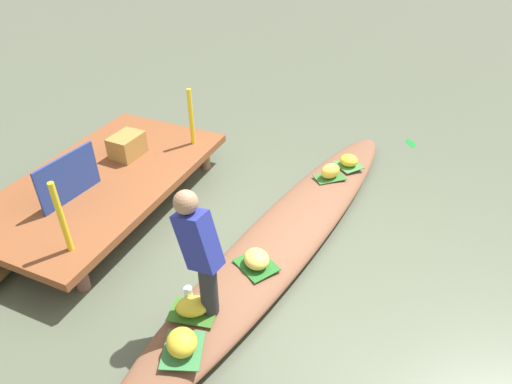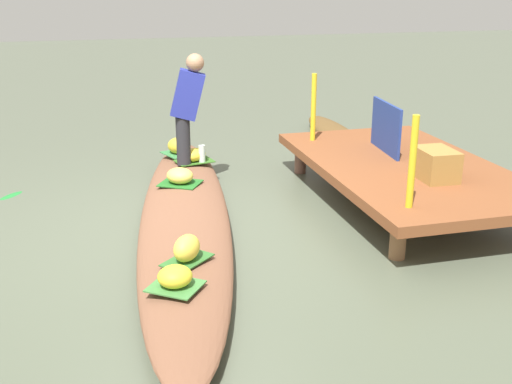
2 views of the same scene
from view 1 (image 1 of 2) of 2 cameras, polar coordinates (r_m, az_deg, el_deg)
The scene contains 20 objects.
canal_water at distance 5.20m, azimuth 3.63°, elevation -6.67°, with size 40.00×40.00×0.00m, color #515846.
dock_platform at distance 5.91m, azimuth -18.84°, elevation 1.44°, with size 3.20×1.80×0.42m.
vendor_boat at distance 5.12m, azimuth 3.68°, elevation -5.67°, with size 5.46×0.83×0.24m, color brown.
leaf_mat_0 at distance 4.21m, azimuth -8.00°, elevation -14.88°, with size 0.42×0.29×0.01m, color #346721.
banana_bunch_0 at distance 4.16m, azimuth -8.09°, elevation -14.21°, with size 0.30×0.22×0.15m, color yellow.
leaf_mat_1 at distance 3.98m, azimuth -9.29°, elevation -19.20°, with size 0.39×0.33×0.01m, color #357940.
banana_bunch_1 at distance 3.90m, azimuth -9.43°, elevation -18.35°, with size 0.28×0.25×0.20m, color gold.
leaf_mat_2 at distance 5.94m, azimuth 9.35°, elevation 1.85°, with size 0.39×0.24×0.01m, color #30672A.
banana_bunch_2 at distance 5.89m, azimuth 9.44°, elevation 2.65°, with size 0.28×0.18×0.20m, color yellow.
leaf_mat_3 at distance 4.59m, azimuth 0.06°, elevation -9.25°, with size 0.40×0.33×0.01m, color #226422.
banana_bunch_3 at distance 4.53m, azimuth 0.06°, elevation -8.51°, with size 0.29×0.25×0.17m, color #EACF55.
leaf_mat_4 at distance 6.25m, azimuth 11.64°, elevation 3.37°, with size 0.34×0.30×0.01m, color #3F7A3A.
banana_bunch_4 at distance 6.22m, azimuth 11.72°, elevation 3.96°, with size 0.24×0.23×0.15m, color yellow.
vendor_person at distance 3.74m, azimuth -7.19°, elevation -7.26°, with size 0.24×0.43×1.25m.
water_bottle at distance 4.21m, azimuth -8.56°, elevation -12.96°, with size 0.08×0.08×0.21m, color silver.
market_banner at distance 5.45m, azimuth -22.77°, elevation 1.69°, with size 0.81×0.03×0.55m, color navy.
railing_post_west at distance 4.62m, azimuth -23.53°, elevation -3.02°, with size 0.06×0.06×0.79m, color yellow.
railing_post_east at distance 6.18m, azimuth -8.26°, elevation 9.42°, with size 0.06×0.06×0.79m, color yellow.
produce_crate at distance 6.17m, azimuth -16.08°, elevation 5.70°, with size 0.44×0.32×0.30m, color olive.
drifting_plant_0 at distance 7.58m, azimuth 19.11°, elevation 5.90°, with size 0.31×0.13×0.01m, color #157427.
Camera 1 is at (-3.68, -1.27, 3.44)m, focal length 31.44 mm.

